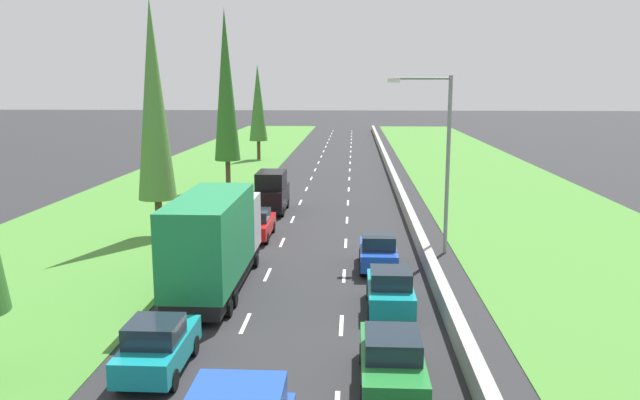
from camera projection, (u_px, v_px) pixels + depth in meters
name	position (u px, v px, depth m)	size (l,w,h in m)	color
ground_plane	(331.00, 174.00, 61.30)	(300.00, 300.00, 0.00)	#28282B
grass_verge_left	(202.00, 173.00, 61.96)	(14.00, 140.00, 0.04)	#478433
grass_verge_right	(482.00, 175.00, 60.55)	(14.00, 140.00, 0.04)	#478433
median_barrier	(391.00, 170.00, 60.93)	(0.44, 120.00, 0.85)	#9E9B93
lane_markings	(331.00, 174.00, 61.30)	(3.64, 116.00, 0.01)	white
green_sedan_right_lane_second	(392.00, 359.00, 18.18)	(1.82, 4.50, 1.64)	#237A33
teal_hatchback_left_lane	(158.00, 346.00, 19.04)	(1.74, 3.90, 1.72)	teal
green_box_truck_left_lane	(215.00, 240.00, 26.45)	(2.46, 9.40, 4.18)	black
teal_hatchback_right_lane	(390.00, 290.00, 24.21)	(1.74, 3.90, 1.72)	teal
red_sedan_left_lane	(256.00, 224.00, 35.77)	(1.82, 4.50, 1.64)	red
black_van_left_lane	(272.00, 192.00, 42.87)	(1.96, 4.90, 2.82)	black
blue_hatchback_right_lane	(378.00, 252.00, 29.75)	(1.74, 3.90, 1.72)	#1E47B7
poplar_tree_second	(154.00, 101.00, 34.86)	(2.13, 2.13, 13.20)	#4C3823
poplar_tree_third	(226.00, 86.00, 52.85)	(2.17, 2.17, 14.76)	#4C3823
poplar_tree_fourth	(258.00, 103.00, 71.82)	(2.07, 2.07, 10.76)	#4C3823
street_light_mast	(441.00, 152.00, 31.82)	(3.20, 0.28, 9.00)	gray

